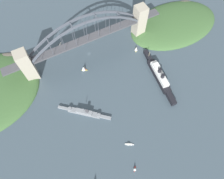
# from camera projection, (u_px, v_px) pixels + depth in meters

# --- Properties ---
(ground_plane) EXTENTS (1400.00, 1400.00, 0.00)m
(ground_plane) POSITION_uv_depth(u_px,v_px,m) (89.00, 54.00, 323.22)
(ground_plane) COLOR #3D4C56
(harbor_arch_bridge) EXTENTS (249.16, 17.40, 72.02)m
(harbor_arch_bridge) POSITION_uv_depth(u_px,v_px,m) (87.00, 41.00, 296.44)
(harbor_arch_bridge) COLOR #ADA38E
(harbor_arch_bridge) RESTS_ON ground
(headland_west_shore) EXTENTS (165.72, 103.84, 22.72)m
(headland_west_shore) POSITION_uv_depth(u_px,v_px,m) (174.00, 23.00, 355.25)
(headland_west_shore) COLOR #3D6033
(headland_west_shore) RESTS_ON ground
(ocean_liner) EXTENTS (21.41, 99.33, 18.28)m
(ocean_liner) POSITION_uv_depth(u_px,v_px,m) (159.00, 75.00, 297.04)
(ocean_liner) COLOR black
(ocean_liner) RESTS_ON ground
(naval_cruiser) EXTENTS (59.13, 52.24, 16.54)m
(naval_cruiser) POSITION_uv_depth(u_px,v_px,m) (85.00, 112.00, 272.32)
(naval_cruiser) COLOR gray
(naval_cruiser) RESTS_ON ground
(seaplane_taxiing_near_bridge) EXTENTS (8.53, 8.64, 4.80)m
(seaplane_taxiing_near_bridge) POSITION_uv_depth(u_px,v_px,m) (60.00, 45.00, 329.12)
(seaplane_taxiing_near_bridge) COLOR #B7B7B2
(seaplane_taxiing_near_bridge) RESTS_ON ground
(small_boat_0) EXTENTS (5.47, 5.90, 6.57)m
(small_boat_0) POSITION_uv_depth(u_px,v_px,m) (135.00, 169.00, 237.71)
(small_boat_0) COLOR #B2231E
(small_boat_0) RESTS_ON ground
(small_boat_1) EXTENTS (10.69, 7.44, 2.15)m
(small_boat_1) POSITION_uv_depth(u_px,v_px,m) (129.00, 144.00, 253.94)
(small_boat_1) COLOR silver
(small_boat_1) RESTS_ON ground
(small_boat_2) EXTENTS (9.29, 7.20, 10.77)m
(small_boat_2) POSITION_uv_depth(u_px,v_px,m) (83.00, 69.00, 303.56)
(small_boat_2) COLOR gold
(small_boat_2) RESTS_ON ground
(small_boat_3) EXTENTS (7.42, 8.60, 9.21)m
(small_boat_3) POSITION_uv_depth(u_px,v_px,m) (136.00, 49.00, 322.51)
(small_boat_3) COLOR gold
(small_boat_3) RESTS_ON ground
(channel_marker_buoy) EXTENTS (2.20, 2.20, 2.75)m
(channel_marker_buoy) POSITION_uv_depth(u_px,v_px,m) (86.00, 69.00, 307.66)
(channel_marker_buoy) COLOR red
(channel_marker_buoy) RESTS_ON ground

